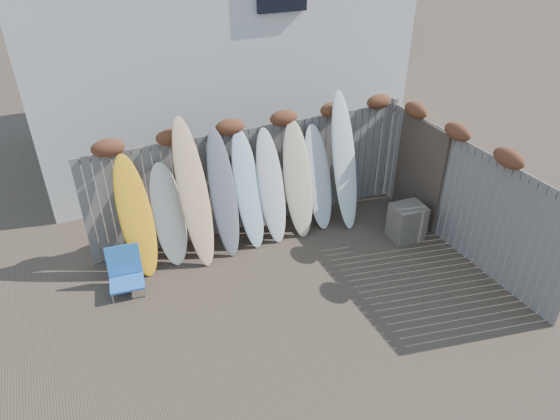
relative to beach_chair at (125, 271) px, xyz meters
name	(u,v)px	position (x,y,z in m)	size (l,w,h in m)	color
ground	(312,301)	(2.56, -1.53, -0.33)	(80.00, 80.00, 0.00)	#493A2D
back_fence	(256,169)	(2.62, 0.86, 0.86)	(6.05, 0.28, 2.24)	slate
right_fence	(463,191)	(5.56, -1.28, 0.82)	(0.28, 4.40, 2.24)	slate
house	(203,12)	(3.06, 4.97, 2.87)	(8.50, 5.50, 6.33)	silver
beach_chair	(125,271)	(0.00, 0.00, 0.00)	(0.59, 0.62, 0.71)	blue
wooden_crate	(407,222)	(4.95, -0.71, 0.01)	(0.58, 0.48, 0.67)	#4D4239
lattice_panel	(419,171)	(5.54, -0.15, 0.67)	(0.06, 1.32, 1.99)	#3E2B25
surfboard_0	(136,217)	(0.35, 0.43, 0.68)	(0.53, 0.07, 2.09)	#FFAA17
surfboard_1	(169,215)	(0.89, 0.49, 0.55)	(0.53, 0.07, 1.81)	white
surfboard_2	(194,194)	(1.32, 0.37, 0.91)	(0.50, 0.07, 2.57)	#F7C37E
surfboard_3	(223,194)	(1.84, 0.40, 0.76)	(0.45, 0.07, 2.27)	slate
surfboard_4	(248,190)	(2.30, 0.44, 0.72)	(0.48, 0.07, 2.17)	silver
surfboard_5	(271,187)	(2.74, 0.42, 0.69)	(0.48, 0.07, 2.11)	silver
surfboard_6	(298,180)	(3.26, 0.40, 0.72)	(0.53, 0.07, 2.17)	beige
surfboard_7	(318,178)	(3.70, 0.45, 0.64)	(0.52, 0.07, 2.01)	silver
surfboard_8	(344,162)	(4.18, 0.34, 0.92)	(0.46, 0.07, 2.60)	silver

